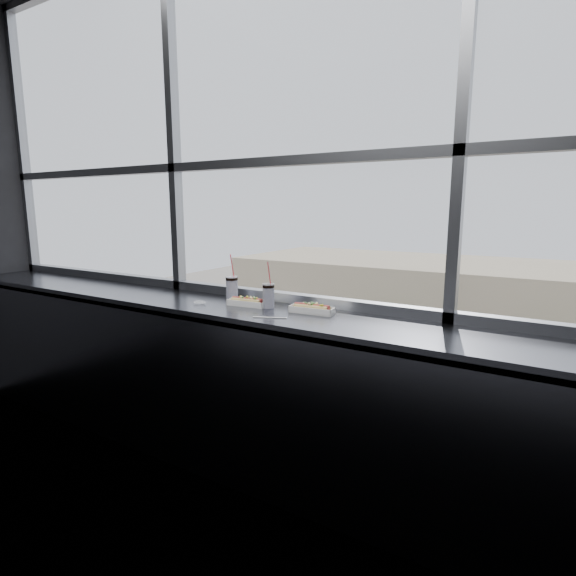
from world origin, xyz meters
The scene contains 24 objects.
wall_back_lower centered at (0.00, 1.50, 0.55)m, with size 6.00×6.00×0.00m, color black.
window_glass centered at (0.00, 1.52, 2.30)m, with size 6.00×6.00×0.00m, color silver.
window_mullions centered at (0.00, 1.50, 2.30)m, with size 6.00×0.08×2.40m, color gray, non-canonical shape.
counter centered at (0.00, 1.23, 1.07)m, with size 6.00×0.55×0.06m, color slate.
counter_fascia centered at (0.00, 0.97, 0.55)m, with size 6.00×0.04×1.04m, color slate.
hotdog_tray_left centered at (-0.18, 1.26, 1.13)m, with size 0.27×0.11×0.06m.
hotdog_tray_right centered at (0.26, 1.29, 1.13)m, with size 0.27×0.11×0.07m.
soda_cup_left centered at (-0.37, 1.34, 1.19)m, with size 0.09×0.09×0.31m.
soda_cup_right centered at (-0.04, 1.28, 1.18)m, with size 0.08×0.08×0.29m.
loose_straw centered at (0.12, 1.07, 1.10)m, with size 0.01×0.01×0.19m, color white.
wrapper centered at (-0.48, 1.14, 1.11)m, with size 0.10×0.07×0.02m, color silver.
plaza_ground centered at (0.00, 45.00, -11.00)m, with size 120.00×120.00×0.00m, color gray.
street_asphalt centered at (0.00, 21.50, -10.97)m, with size 80.00×10.00×0.06m, color black.
far_sidewalk centered at (0.00, 29.50, -10.98)m, with size 80.00×6.00×0.04m, color gray.
far_building centered at (0.00, 39.50, -7.00)m, with size 50.00×14.00×8.00m, color tan.
car_far_b centered at (0.75, 25.50, -9.85)m, with size 6.52×2.71×2.17m, color #5A021E.
car_far_a centered at (-9.99, 25.50, -9.78)m, with size 6.95×2.90×2.32m, color black.
car_near_a centered at (-13.37, 17.50, -9.78)m, with size 6.98×2.91×2.33m, color silver.
car_near_b centered at (-6.11, 17.50, -9.81)m, with size 6.81×2.84×2.27m, color black.
car_near_c centered at (-0.62, 17.50, -10.02)m, with size 5.54×2.31×1.85m, color #9B0638.
pedestrian_a centered at (-5.06, 29.90, -9.89)m, with size 0.95×0.71×2.14m, color #66605B.
pedestrian_b centered at (-1.01, 28.69, -9.86)m, with size 0.98×0.74×2.21m, color #66605B.
tree_left centered at (-8.96, 29.50, -7.58)m, with size 3.22×3.22×5.04m.
tree_center centered at (1.56, 29.50, -7.75)m, with size 3.07×3.07×4.80m.
Camera 1 is at (1.47, -0.98, 1.72)m, focal length 28.00 mm.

